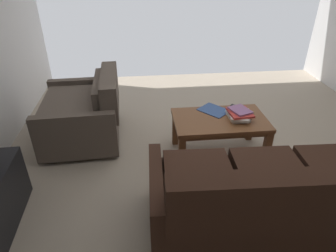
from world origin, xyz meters
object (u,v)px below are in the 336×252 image
(sofa_main, at_px, (274,197))
(coffee_table, at_px, (220,124))
(book_stack, at_px, (239,114))
(tv_remote, at_px, (237,107))
(loose_magazine, at_px, (214,110))
(loveseat_near, at_px, (85,112))

(sofa_main, relative_size, coffee_table, 1.97)
(book_stack, height_order, tv_remote, book_stack)
(book_stack, height_order, loose_magazine, book_stack)
(book_stack, bearing_deg, tv_remote, -104.26)
(sofa_main, xyz_separation_m, tv_remote, (-0.11, -1.33, 0.12))
(loose_magazine, bearing_deg, book_stack, 97.06)
(sofa_main, height_order, loose_magazine, sofa_main)
(coffee_table, height_order, tv_remote, tv_remote)
(coffee_table, bearing_deg, book_stack, 176.12)
(sofa_main, distance_m, tv_remote, 1.34)
(book_stack, relative_size, loose_magazine, 1.10)
(sofa_main, xyz_separation_m, book_stack, (-0.05, -1.09, 0.16))
(coffee_table, distance_m, loose_magazine, 0.21)
(coffee_table, xyz_separation_m, tv_remote, (-0.26, -0.23, 0.08))
(loveseat_near, height_order, loose_magazine, loveseat_near)
(sofa_main, distance_m, loose_magazine, 1.31)
(sofa_main, bearing_deg, coffee_table, -82.39)
(tv_remote, distance_m, loose_magazine, 0.29)
(book_stack, distance_m, tv_remote, 0.25)
(tv_remote, bearing_deg, book_stack, 75.74)
(coffee_table, distance_m, book_stack, 0.23)
(loveseat_near, distance_m, loose_magazine, 1.53)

